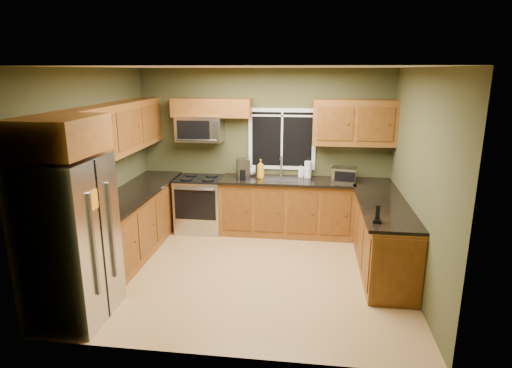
% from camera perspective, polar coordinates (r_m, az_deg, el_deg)
% --- Properties ---
extents(floor, '(4.20, 4.20, 0.00)m').
position_cam_1_polar(floor, '(5.96, -0.93, -11.61)').
color(floor, '#A87D49').
rests_on(floor, ground).
extents(ceiling, '(4.20, 4.20, 0.00)m').
position_cam_1_polar(ceiling, '(5.33, -1.05, 15.34)').
color(ceiling, white).
rests_on(ceiling, back_wall).
extents(back_wall, '(4.20, 0.00, 4.20)m').
position_cam_1_polar(back_wall, '(7.24, 1.08, 4.49)').
color(back_wall, '#424324').
rests_on(back_wall, ground).
extents(front_wall, '(4.20, 0.00, 4.20)m').
position_cam_1_polar(front_wall, '(3.79, -4.94, -5.38)').
color(front_wall, '#424324').
rests_on(front_wall, ground).
extents(left_wall, '(0.00, 3.60, 3.60)m').
position_cam_1_polar(left_wall, '(6.15, -20.75, 1.63)').
color(left_wall, '#424324').
rests_on(left_wall, ground).
extents(right_wall, '(0.00, 3.60, 3.60)m').
position_cam_1_polar(right_wall, '(5.59, 20.83, 0.37)').
color(right_wall, '#424324').
rests_on(right_wall, ground).
extents(window, '(1.12, 0.03, 1.02)m').
position_cam_1_polar(window, '(7.16, 3.48, 5.99)').
color(window, white).
rests_on(window, back_wall).
extents(base_cabinets_left, '(0.60, 2.65, 0.90)m').
position_cam_1_polar(base_cabinets_left, '(6.68, -15.87, -5.01)').
color(base_cabinets_left, brown).
rests_on(base_cabinets_left, ground).
extents(countertop_left, '(0.65, 2.65, 0.04)m').
position_cam_1_polar(countertop_left, '(6.53, -15.96, -1.14)').
color(countertop_left, black).
rests_on(countertop_left, base_cabinets_left).
extents(base_cabinets_back, '(2.17, 0.60, 0.90)m').
position_cam_1_polar(base_cabinets_back, '(7.13, 4.10, -3.16)').
color(base_cabinets_back, brown).
rests_on(base_cabinets_back, ground).
extents(countertop_back, '(2.17, 0.65, 0.04)m').
position_cam_1_polar(countertop_back, '(6.98, 4.16, 0.44)').
color(countertop_back, black).
rests_on(countertop_back, base_cabinets_back).
extents(base_cabinets_peninsula, '(0.60, 2.52, 0.90)m').
position_cam_1_polar(base_cabinets_peninsula, '(6.31, 16.31, -6.24)').
color(base_cabinets_peninsula, brown).
rests_on(base_cabinets_peninsula, ground).
extents(countertop_peninsula, '(0.65, 2.50, 0.04)m').
position_cam_1_polar(countertop_peninsula, '(6.16, 16.39, -2.12)').
color(countertop_peninsula, black).
rests_on(countertop_peninsula, base_cabinets_peninsula).
extents(upper_cabinets_left, '(0.33, 2.65, 0.72)m').
position_cam_1_polar(upper_cabinets_left, '(6.41, -17.89, 7.03)').
color(upper_cabinets_left, brown).
rests_on(upper_cabinets_left, left_wall).
extents(upper_cabinets_back_left, '(1.30, 0.33, 0.30)m').
position_cam_1_polar(upper_cabinets_back_left, '(7.12, -5.96, 10.09)').
color(upper_cabinets_back_left, brown).
rests_on(upper_cabinets_back_left, back_wall).
extents(upper_cabinets_back_right, '(1.30, 0.33, 0.72)m').
position_cam_1_polar(upper_cabinets_back_right, '(6.99, 12.97, 7.97)').
color(upper_cabinets_back_right, brown).
rests_on(upper_cabinets_back_right, back_wall).
extents(upper_cabinet_over_fridge, '(0.72, 0.90, 0.38)m').
position_cam_1_polar(upper_cabinet_over_fridge, '(4.75, -24.89, 5.89)').
color(upper_cabinet_over_fridge, brown).
rests_on(upper_cabinet_over_fridge, left_wall).
extents(refrigerator, '(0.74, 0.90, 1.80)m').
position_cam_1_polar(refrigerator, '(5.02, -23.47, -6.91)').
color(refrigerator, '#B7B7BC').
rests_on(refrigerator, ground).
extents(range, '(0.76, 0.69, 0.94)m').
position_cam_1_polar(range, '(7.32, -7.44, -2.62)').
color(range, '#B7B7BC').
rests_on(range, ground).
extents(microwave, '(0.76, 0.41, 0.42)m').
position_cam_1_polar(microwave, '(7.18, -7.51, 7.35)').
color(microwave, '#B7B7BC').
rests_on(microwave, back_wall).
extents(sink, '(0.60, 0.42, 0.36)m').
position_cam_1_polar(sink, '(6.99, 3.23, 0.77)').
color(sink, slate).
rests_on(sink, countertop_back).
extents(toaster_oven, '(0.42, 0.35, 0.23)m').
position_cam_1_polar(toaster_oven, '(6.93, 11.68, 1.23)').
color(toaster_oven, '#B7B7BC').
rests_on(toaster_oven, countertop_back).
extents(coffee_maker, '(0.26, 0.31, 0.33)m').
position_cam_1_polar(coffee_maker, '(6.97, -1.75, 1.93)').
color(coffee_maker, slate).
rests_on(coffee_maker, countertop_back).
extents(kettle, '(0.15, 0.15, 0.25)m').
position_cam_1_polar(kettle, '(7.07, 0.45, 1.78)').
color(kettle, '#B7B7BC').
rests_on(kettle, countertop_back).
extents(paper_towel_roll, '(0.12, 0.12, 0.30)m').
position_cam_1_polar(paper_towel_roll, '(7.11, 6.93, 1.95)').
color(paper_towel_roll, white).
rests_on(paper_towel_roll, countertop_back).
extents(soap_bottle_a, '(0.16, 0.16, 0.32)m').
position_cam_1_polar(soap_bottle_a, '(7.00, 0.62, 2.03)').
color(soap_bottle_a, orange).
rests_on(soap_bottle_a, countertop_back).
extents(soap_bottle_b, '(0.09, 0.10, 0.19)m').
position_cam_1_polar(soap_bottle_b, '(7.16, 6.00, 1.71)').
color(soap_bottle_b, white).
rests_on(soap_bottle_b, countertop_back).
extents(soap_bottle_c, '(0.14, 0.14, 0.17)m').
position_cam_1_polar(soap_bottle_c, '(7.23, -0.58, 1.86)').
color(soap_bottle_c, white).
rests_on(soap_bottle_c, countertop_back).
extents(cordless_phone, '(0.11, 0.11, 0.22)m').
position_cam_1_polar(cordless_phone, '(5.19, 15.88, -4.31)').
color(cordless_phone, black).
rests_on(cordless_phone, countertop_peninsula).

